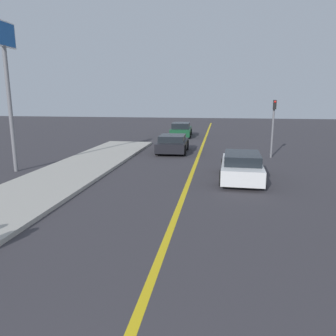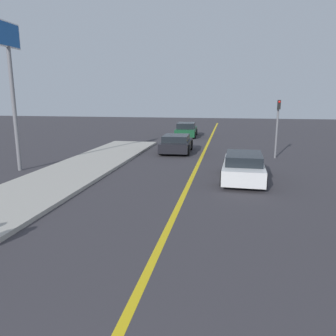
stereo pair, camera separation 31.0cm
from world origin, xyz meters
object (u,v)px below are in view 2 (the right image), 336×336
(car_far_distant, at_px, (186,130))
(roadside_sign, at_px, (10,64))
(car_near_right_lane, at_px, (243,167))
(traffic_light, at_px, (277,122))
(car_ahead_center, at_px, (176,144))

(car_far_distant, height_order, roadside_sign, roadside_sign)
(car_near_right_lane, distance_m, car_far_distant, 17.08)
(traffic_light, height_order, roadside_sign, roadside_sign)
(car_near_right_lane, bearing_deg, traffic_light, 71.79)
(car_near_right_lane, distance_m, car_ahead_center, 8.22)
(car_ahead_center, distance_m, traffic_light, 6.66)
(traffic_light, xyz_separation_m, roadside_sign, (-13.41, -5.98, 3.07))
(car_ahead_center, bearing_deg, roadside_sign, -136.44)
(car_near_right_lane, height_order, traffic_light, traffic_light)
(car_ahead_center, xyz_separation_m, traffic_light, (6.37, -1.12, 1.61))
(car_far_distant, relative_size, roadside_sign, 0.65)
(car_ahead_center, relative_size, roadside_sign, 0.56)
(roadside_sign, bearing_deg, car_near_right_lane, 0.10)
(car_near_right_lane, xyz_separation_m, car_far_distant, (-4.71, 16.42, 0.02))
(car_far_distant, bearing_deg, roadside_sign, -114.28)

